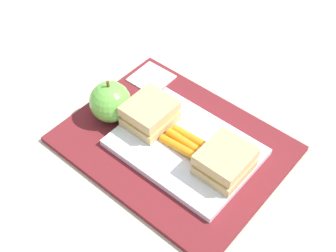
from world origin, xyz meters
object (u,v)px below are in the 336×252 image
object	(u,v)px
sandwich_half_right	(150,114)
apple	(110,102)
carrot_sticks_bundle	(185,142)
paper_napkin	(151,78)
food_tray	(185,147)
sandwich_half_left	(225,161)

from	to	relation	value
sandwich_half_right	apple	bearing A→B (deg)	19.78
carrot_sticks_bundle	apple	size ratio (longest dim) A/B	0.95
sandwich_half_right	paper_napkin	world-z (taller)	sandwich_half_right
paper_napkin	food_tray	bearing A→B (deg)	149.56
food_tray	apple	distance (m)	0.15
carrot_sticks_bundle	apple	distance (m)	0.15
food_tray	sandwich_half_right	world-z (taller)	sandwich_half_right
sandwich_half_right	paper_napkin	xyz separation A→B (m)	(0.08, -0.09, -0.03)
apple	food_tray	bearing A→B (deg)	-170.41
food_tray	carrot_sticks_bundle	bearing A→B (deg)	125.21
sandwich_half_left	paper_napkin	xyz separation A→B (m)	(0.24, -0.09, -0.03)
sandwich_half_left	paper_napkin	bearing A→B (deg)	-21.56
sandwich_half_left	carrot_sticks_bundle	world-z (taller)	sandwich_half_left
carrot_sticks_bundle	apple	xyz separation A→B (m)	(0.15, 0.02, 0.02)
apple	paper_napkin	xyz separation A→B (m)	(0.01, -0.12, -0.03)
carrot_sticks_bundle	paper_napkin	bearing A→B (deg)	-30.48
sandwich_half_left	apple	bearing A→B (deg)	6.31
food_tray	paper_napkin	distance (m)	0.19
sandwich_half_right	apple	distance (m)	0.07
apple	paper_napkin	size ratio (longest dim) A/B	1.20
paper_napkin	apple	bearing A→B (deg)	96.14
food_tray	carrot_sticks_bundle	size ratio (longest dim) A/B	2.91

